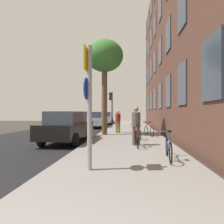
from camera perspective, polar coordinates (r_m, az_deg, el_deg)
name	(u,v)px	position (r m, az deg, el deg)	size (l,w,h in m)	color
ground_plane	(85,132)	(16.14, -7.72, -5.74)	(41.80, 41.80, 0.00)	#332D28
road_asphalt	(59,132)	(16.73, -14.79, -5.52)	(7.00, 38.00, 0.01)	black
sidewalk	(129,132)	(15.74, 4.86, -5.67)	(4.20, 38.00, 0.12)	gray
building_facade	(164,38)	(16.34, 14.55, 19.68)	(0.56, 27.00, 14.19)	#513328
sign_post	(89,97)	(5.14, -6.68, 4.27)	(0.16, 0.60, 3.16)	gray
traffic_light	(111,103)	(21.01, -0.26, 2.63)	(0.43, 0.24, 3.60)	black
tree_near	(104,58)	(13.70, -2.16, 15.16)	(2.46, 2.46, 6.25)	brown
bicycle_0	(169,148)	(6.54, 15.81, -9.80)	(0.42, 1.70, 0.93)	black
bicycle_1	(137,138)	(8.73, 7.13, -7.34)	(0.42, 1.68, 0.93)	black
bicycle_2	(137,133)	(11.01, 7.01, -5.92)	(0.55, 1.61, 0.90)	black
bicycle_3	(149,130)	(12.74, 10.47, -5.14)	(0.56, 1.61, 0.89)	black
bicycle_4	(136,126)	(16.11, 6.97, -4.05)	(0.56, 1.63, 0.92)	black
pedestrian_0	(136,123)	(9.00, 6.87, -3.18)	(0.39, 0.39, 1.72)	#4C4742
pedestrian_1	(118,120)	(14.32, 1.71, -2.25)	(0.41, 0.41, 1.63)	olive
car_0	(68,126)	(10.80, -12.50, -4.04)	(1.91, 4.54, 1.62)	black
car_1	(95,120)	(20.57, -4.74, -2.18)	(1.88, 4.34, 1.62)	#B7B7BC
car_2	(106,118)	(26.32, -1.84, -1.74)	(1.78, 4.06, 1.62)	#B7B7BC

